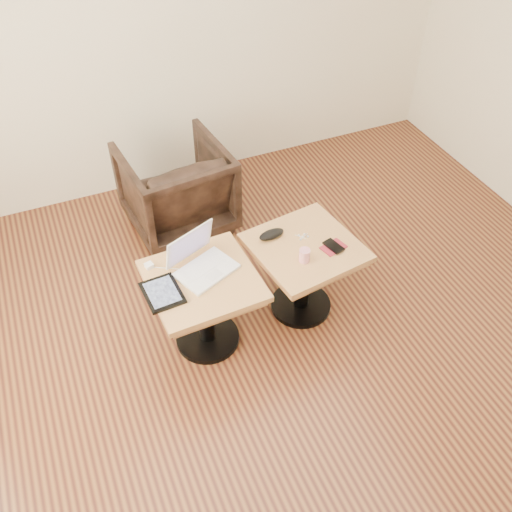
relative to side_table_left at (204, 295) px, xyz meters
name	(u,v)px	position (x,y,z in m)	size (l,w,h in m)	color
room_shell	(324,190)	(0.46, -0.46, 0.94)	(4.52, 4.52, 2.71)	#3E1B13
side_table_left	(204,295)	(0.00, 0.00, 0.00)	(0.63, 0.63, 0.55)	black
side_table_right	(304,262)	(0.66, 0.02, 0.00)	(0.69, 0.69, 0.55)	black
laptop	(201,262)	(0.02, 0.08, 0.18)	(0.41, 0.38, 0.23)	white
tablet	(162,293)	(-0.24, -0.03, 0.15)	(0.21, 0.26, 0.02)	black
charging_adapter	(149,266)	(-0.25, 0.20, 0.15)	(0.04, 0.04, 0.03)	white
glasses_case	(271,234)	(0.50, 0.16, 0.16)	(0.17, 0.07, 0.05)	black
striped_cup	(304,255)	(0.60, -0.10, 0.18)	(0.06, 0.06, 0.08)	#E13455
earbuds_tangle	(303,237)	(0.68, 0.09, 0.14)	(0.07, 0.05, 0.01)	white
phone_on_sleeve	(334,247)	(0.81, -0.07, 0.15)	(0.17, 0.14, 0.02)	maroon
armchair	(176,188)	(0.19, 1.16, -0.08)	(0.72, 0.74, 0.67)	black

